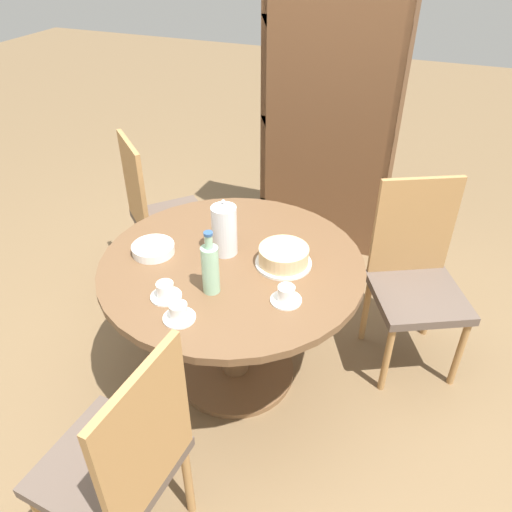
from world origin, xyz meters
The scene contains 13 objects.
ground_plane centered at (0.00, 0.00, 0.00)m, with size 14.00×14.00×0.00m, color brown.
dining_table centered at (0.00, 0.00, 0.53)m, with size 1.17×1.17×0.70m.
chair_a centered at (-0.71, 0.55, 0.50)m, with size 0.59×0.59×0.97m.
chair_b centered at (0.00, -0.90, 0.50)m, with size 0.45×0.45×0.97m.
chair_c centered at (0.77, 0.47, 0.50)m, with size 0.57×0.57×0.97m.
bookshelf centered at (0.04, 1.42, 0.88)m, with size 0.85×0.28×1.78m.
coffee_pot centered at (-0.06, 0.05, 0.83)m, with size 0.11×0.11×0.27m.
water_bottle centered at (0.01, -0.22, 0.82)m, with size 0.07×0.07×0.28m.
cake_main centered at (0.22, 0.06, 0.74)m, with size 0.25×0.25×0.08m.
cup_a centered at (-0.03, -0.41, 0.73)m, with size 0.13×0.13×0.07m.
cup_b centered at (-0.14, -0.32, 0.73)m, with size 0.13×0.13×0.07m.
cup_c centered at (0.31, -0.17, 0.73)m, with size 0.13×0.13×0.07m.
plate_stack centered at (-0.35, -0.07, 0.72)m, with size 0.19×0.19×0.04m.
Camera 1 is at (0.75, -1.62, 1.98)m, focal length 35.00 mm.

